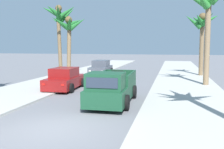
% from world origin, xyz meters
% --- Properties ---
extents(ground_plane, '(160.00, 160.00, 0.00)m').
position_xyz_m(ground_plane, '(0.00, 0.00, 0.00)').
color(ground_plane, slate).
extents(sidewalk_left, '(4.79, 60.00, 0.12)m').
position_xyz_m(sidewalk_left, '(-5.28, 12.00, 0.06)').
color(sidewalk_left, '#B2AFA8').
rests_on(sidewalk_left, ground).
extents(sidewalk_right, '(4.79, 60.00, 0.12)m').
position_xyz_m(sidewalk_right, '(5.28, 12.00, 0.06)').
color(sidewalk_right, '#B2AFA8').
rests_on(sidewalk_right, ground).
extents(curb_left, '(0.16, 60.00, 0.10)m').
position_xyz_m(curb_left, '(-4.28, 12.00, 0.05)').
color(curb_left, silver).
rests_on(curb_left, ground).
extents(curb_right, '(0.16, 60.00, 0.10)m').
position_xyz_m(curb_right, '(4.28, 12.00, 0.05)').
color(curb_right, silver).
rests_on(curb_right, ground).
extents(pickup_truck, '(2.30, 5.25, 1.80)m').
position_xyz_m(pickup_truck, '(1.19, 4.61, 0.81)').
color(pickup_truck, '#19472D').
rests_on(pickup_truck, ground).
extents(car_right_near, '(2.21, 4.34, 1.54)m').
position_xyz_m(car_right_near, '(-3.05, 8.10, 0.71)').
color(car_right_near, maroon).
rests_on(car_right_near, ground).
extents(car_left_mid, '(2.19, 4.33, 1.54)m').
position_xyz_m(car_left_mid, '(-3.04, 17.37, 0.71)').
color(car_left_mid, '#474C56').
rests_on(car_left_mid, ground).
extents(palm_tree_left_mid, '(3.55, 3.45, 7.42)m').
position_xyz_m(palm_tree_left_mid, '(6.69, 11.94, 5.94)').
color(palm_tree_left_mid, '#846B4C').
rests_on(palm_tree_left_mid, ground).
extents(palm_tree_right_mid, '(3.77, 3.73, 7.27)m').
position_xyz_m(palm_tree_right_mid, '(-7.21, 16.45, 5.89)').
color(palm_tree_right_mid, brown).
rests_on(palm_tree_right_mid, ground).
extents(palm_tree_left_back, '(3.43, 3.64, 6.28)m').
position_xyz_m(palm_tree_left_back, '(7.06, 18.32, 5.03)').
color(palm_tree_left_back, brown).
rests_on(palm_tree_left_back, ground).
extents(palm_tree_right_back, '(3.73, 3.73, 6.09)m').
position_xyz_m(palm_tree_right_back, '(-6.26, 16.47, 4.90)').
color(palm_tree_right_back, brown).
rests_on(palm_tree_right_back, ground).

